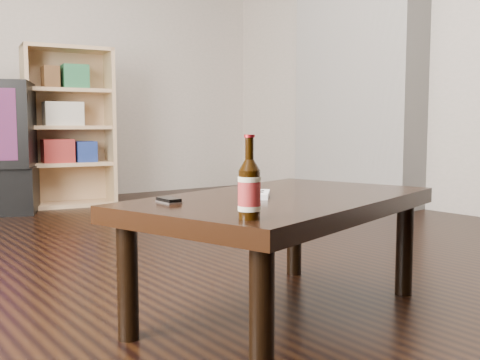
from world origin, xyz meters
TOP-DOWN VIEW (x-y plane):
  - floor at (0.00, 0.00)m, footprint 5.00×6.00m
  - wall_back at (0.00, 3.01)m, footprint 5.00×0.02m
  - chimney_breast at (2.35, 1.20)m, footprint 0.30×1.20m
  - bookshelf at (0.31, 2.51)m, footprint 0.74×0.43m
  - coffee_table at (-0.06, -0.60)m, footprint 1.25×0.93m
  - beer_bottle at (-0.45, -0.92)m, footprint 0.07×0.07m
  - phone at (-0.47, -0.53)m, footprint 0.05×0.09m
  - remote at (-0.14, -0.59)m, footprint 0.14×0.15m

SIDE VIEW (x-z plane):
  - floor at x=0.00m, z-range -0.01..0.00m
  - coffee_table at x=-0.06m, z-range 0.15..0.57m
  - phone at x=-0.47m, z-range 0.42..0.43m
  - remote at x=-0.14m, z-range 0.42..0.44m
  - beer_bottle at x=-0.45m, z-range 0.39..0.60m
  - bookshelf at x=0.31m, z-range 0.03..1.32m
  - wall_back at x=0.00m, z-range 0.00..2.70m
  - chimney_breast at x=2.35m, z-range 0.00..2.70m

